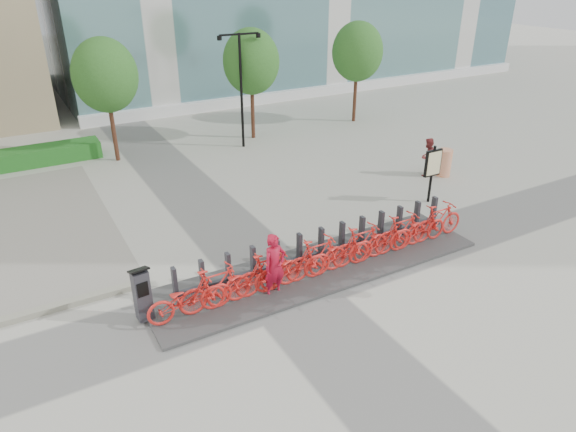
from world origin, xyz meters
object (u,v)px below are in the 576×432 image
pedestrian (427,157)px  construction_barrel (444,163)px  kiosk (142,294)px  map_sign (433,165)px  bike_0 (187,298)px  worker_red (275,266)px

pedestrian → construction_barrel: (0.57, -0.38, -0.22)m
kiosk → map_sign: map_sign is taller
pedestrian → map_sign: map_sign is taller
construction_barrel → map_sign: 2.91m
kiosk → construction_barrel: kiosk is taller
bike_0 → construction_barrel: bike_0 is taller
construction_barrel → worker_red: bearing=-157.8°
map_sign → bike_0: bearing=-166.8°
kiosk → construction_barrel: 13.35m
pedestrian → kiosk: bearing=-0.4°
bike_0 → worker_red: size_ratio=1.12×
bike_0 → pedestrian: (11.43, 4.21, 0.17)m
kiosk → worker_red: (3.17, -0.57, 0.11)m
worker_red → construction_barrel: worker_red is taller
bike_0 → map_sign: bearing=-77.1°
kiosk → map_sign: (10.63, 1.80, 0.61)m
kiosk → worker_red: size_ratio=0.82×
kiosk → worker_red: 3.22m
kiosk → pedestrian: bearing=11.5°
bike_0 → map_sign: 10.01m
worker_red → pedestrian: 10.15m
map_sign → pedestrian: bearing=49.7°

